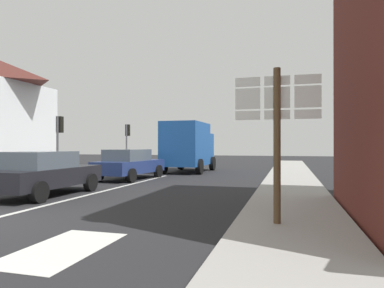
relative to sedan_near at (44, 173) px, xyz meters
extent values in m
plane|color=#232326|center=(1.34, 6.10, -0.76)|extent=(80.00, 80.00, 0.00)
cube|color=#9E9B96|center=(7.93, 4.10, -0.69)|extent=(2.34, 44.00, 0.14)
cube|color=#9E9B96|center=(-5.25, 4.10, -0.69)|extent=(2.34, 44.00, 0.14)
cube|color=silver|center=(1.34, 2.10, -0.75)|extent=(0.16, 12.00, 0.01)
cube|color=silver|center=(4.32, -4.90, -0.75)|extent=(1.20, 2.20, 0.01)
cube|color=silver|center=(-11.63, 11.72, -0.41)|extent=(4.56, 1.20, 0.70)
cube|color=black|center=(0.00, 0.07, -0.14)|extent=(1.75, 4.20, 0.60)
cube|color=#47515B|center=(0.00, -0.18, 0.43)|extent=(1.55, 2.10, 0.55)
cylinder|color=black|center=(-0.88, 1.42, -0.44)|extent=(0.22, 0.64, 0.64)
cylinder|color=black|center=(0.87, 1.42, -0.44)|extent=(0.22, 0.64, 0.64)
cylinder|color=black|center=(0.87, -1.28, -0.44)|extent=(0.22, 0.64, 0.64)
cube|color=navy|center=(0.28, 5.89, -0.14)|extent=(2.13, 4.34, 0.60)
cube|color=#47515B|center=(0.26, 5.64, 0.43)|extent=(1.73, 2.23, 0.55)
cylinder|color=black|center=(-0.47, 7.32, -0.44)|extent=(0.28, 0.66, 0.64)
cylinder|color=black|center=(1.27, 7.16, -0.44)|extent=(0.28, 0.66, 0.64)
cylinder|color=black|center=(-0.71, 4.63, -0.44)|extent=(0.28, 0.66, 0.64)
cylinder|color=black|center=(1.03, 4.47, -0.44)|extent=(0.28, 0.66, 0.64)
cube|color=#19478C|center=(1.80, 10.45, 0.99)|extent=(2.22, 3.71, 2.60)
cube|color=#19478C|center=(1.81, 12.95, 0.69)|extent=(2.10, 1.31, 2.00)
cube|color=#47515B|center=(1.81, 13.00, 1.49)|extent=(1.76, 0.11, 0.70)
cylinder|color=black|center=(0.71, 12.90, -0.31)|extent=(0.28, 0.90, 0.90)
cylinder|color=black|center=(2.91, 12.89, -0.31)|extent=(0.28, 0.90, 0.90)
cylinder|color=black|center=(0.70, 9.50, -0.31)|extent=(0.28, 0.90, 0.90)
cylinder|color=black|center=(2.90, 9.49, -0.31)|extent=(0.28, 0.90, 0.90)
cylinder|color=brown|center=(7.61, -2.71, 0.84)|extent=(0.14, 0.14, 3.20)
cube|color=white|center=(7.03, -2.66, 2.20)|extent=(0.50, 0.03, 0.18)
cube|color=black|center=(7.03, -2.64, 2.20)|extent=(0.43, 0.01, 0.13)
cube|color=white|center=(7.03, -2.66, 1.86)|extent=(0.50, 0.03, 0.42)
cube|color=black|center=(7.03, -2.64, 1.86)|extent=(0.43, 0.01, 0.32)
cube|color=white|center=(7.03, -2.66, 1.52)|extent=(0.50, 0.03, 0.18)
cube|color=black|center=(7.03, -2.64, 1.52)|extent=(0.43, 0.01, 0.13)
cube|color=white|center=(7.61, -2.66, 2.20)|extent=(0.50, 0.03, 0.18)
cube|color=black|center=(7.61, -2.64, 2.20)|extent=(0.43, 0.01, 0.13)
cube|color=white|center=(7.61, -2.66, 1.86)|extent=(0.50, 0.03, 0.42)
cube|color=black|center=(7.61, -2.64, 1.86)|extent=(0.43, 0.01, 0.32)
cube|color=white|center=(7.61, -2.66, 1.52)|extent=(0.50, 0.03, 0.18)
cube|color=black|center=(7.61, -2.64, 1.52)|extent=(0.43, 0.01, 0.13)
cube|color=white|center=(8.19, -2.66, 2.20)|extent=(0.50, 0.03, 0.18)
cube|color=black|center=(8.19, -2.64, 2.20)|extent=(0.43, 0.01, 0.13)
cube|color=white|center=(8.19, -2.66, 1.86)|extent=(0.50, 0.03, 0.42)
cube|color=black|center=(8.19, -2.64, 1.86)|extent=(0.43, 0.01, 0.32)
cube|color=white|center=(8.19, -2.66, 1.52)|extent=(0.50, 0.03, 0.18)
cube|color=black|center=(8.19, -2.64, 1.52)|extent=(0.43, 0.01, 0.13)
cylinder|color=#47474C|center=(-4.38, 6.53, 0.87)|extent=(0.12, 0.12, 3.27)
cube|color=black|center=(-4.38, 6.73, 2.06)|extent=(0.30, 0.28, 0.90)
sphere|color=#360303|center=(-4.38, 6.87, 2.33)|extent=(0.18, 0.18, 0.18)
sphere|color=orange|center=(-4.38, 6.87, 2.05)|extent=(0.18, 0.18, 0.18)
sphere|color=black|center=(-4.38, 6.87, 1.77)|extent=(0.18, 0.18, 0.18)
cylinder|color=#47474C|center=(-4.38, 14.91, 0.89)|extent=(0.12, 0.12, 3.31)
cube|color=black|center=(-4.38, 15.11, 2.10)|extent=(0.30, 0.28, 0.90)
sphere|color=#360303|center=(-4.38, 15.25, 2.37)|extent=(0.18, 0.18, 0.18)
sphere|color=orange|center=(-4.38, 15.25, 2.09)|extent=(0.18, 0.18, 0.18)
sphere|color=black|center=(-4.38, 15.25, 1.81)|extent=(0.18, 0.18, 0.18)
camera|label=1|loc=(7.83, -9.72, 0.92)|focal=32.40mm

